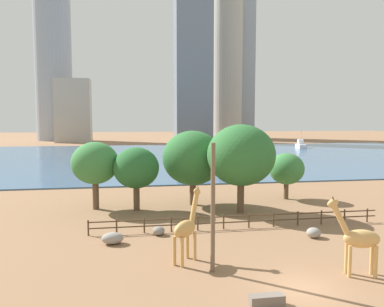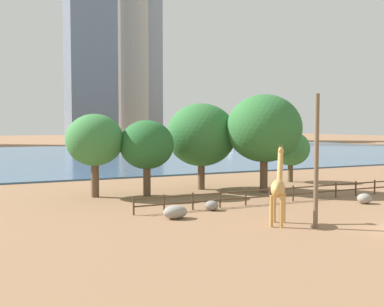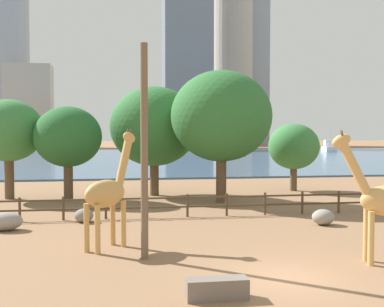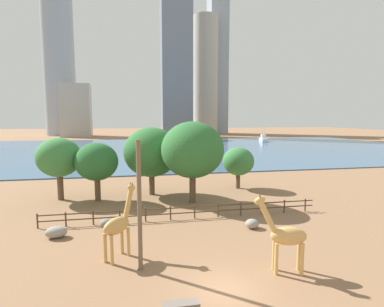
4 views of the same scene
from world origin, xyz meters
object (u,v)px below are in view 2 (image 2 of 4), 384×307
Objects in this scene: utility_pole at (316,161)px; tree_center_broad at (147,145)px; boat_ferry at (233,143)px; boulder_by_pole at (364,199)px; tree_left_large at (95,140)px; giraffe_companion at (278,188)px; boulder_small at (175,212)px; tree_left_small at (291,149)px; tree_right_tall at (201,135)px; tree_right_small at (264,128)px; boulder_near_fence at (212,205)px.

utility_pole reaches higher than tree_center_broad.
boat_ferry is (54.93, 76.61, -3.30)m from tree_center_broad.
tree_left_large reaches higher than boulder_by_pole.
utility_pole reaches higher than boat_ferry.
giraffe_companion is 3.00× the size of boulder_small.
tree_center_broad is 1.20× the size of tree_left_small.
giraffe_companion is at bearing -78.50° from tree_center_broad.
giraffe_companion is 0.70× the size of tree_left_large.
tree_right_tall is 1.50× the size of tree_left_small.
boat_ferry is (40.89, 88.20, 0.78)m from boulder_by_pole.
tree_center_broad is 0.96× the size of boat_ferry.
boulder_by_pole is at bearing -59.65° from tree_right_tall.
tree_right_small is (6.10, 14.30, 1.86)m from utility_pole.
tree_right_tall is 1.20× the size of boat_ferry.
boulder_small is (-5.07, 4.51, -1.88)m from giraffe_companion.
tree_left_small is at bearing 5.74° from tree_right_tall.
giraffe_companion is 2.93m from utility_pole.
boulder_by_pole is 0.16× the size of tree_left_large.
boulder_near_fence is (-2.80, 8.06, -3.71)m from utility_pole.
boulder_near_fence is 12.55m from tree_right_tall.
utility_pole is 1.22× the size of tree_center_broad.
boulder_small is at bearing 90.87° from giraffe_companion.
utility_pole reaches higher than tree_left_small.
boulder_small is at bearing -146.03° from tree_left_small.
boulder_small is at bearing -147.87° from tree_right_small.
tree_right_small is at bearing 32.13° from boulder_small.
tree_center_broad is at bearing -16.75° from tree_left_large.
tree_right_tall is at bearing 55.96° from boulder_small.
boulder_small reaches higher than boulder_by_pole.
utility_pole is (1.40, -1.90, 1.75)m from giraffe_companion.
tree_center_broad reaches higher than giraffe_companion.
tree_right_tall reaches higher than tree_left_large.
giraffe_companion is 0.72× the size of boat_ferry.
boulder_near_fence is 0.15× the size of tree_center_broad.
utility_pole is 8.10× the size of boulder_near_fence.
tree_right_tall is (-7.77, 13.28, 4.88)m from boulder_by_pole.
boulder_small is 104.12m from boat_ferry.
boulder_near_fence is at bearing 24.25° from boulder_small.
giraffe_companion is at bearing -100.81° from tree_right_tall.
tree_right_small is (8.89, 6.24, 5.57)m from boulder_near_fence.
tree_right_tall is 89.44m from boat_ferry.
tree_center_broad is 94.32m from boat_ferry.
tree_left_large is 22.29m from tree_left_small.
giraffe_companion is 18.14m from tree_left_large.
tree_right_tall reaches higher than giraffe_companion.
boat_ferry is (56.94, 87.17, 0.74)m from boulder_small.
tree_right_small reaches higher than tree_left_small.
tree_right_tall is (3.20, 16.76, 2.96)m from giraffe_companion.
boat_ferry is (59.23, 75.31, -3.74)m from tree_left_large.
boulder_by_pole is at bearing -3.68° from boulder_small.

